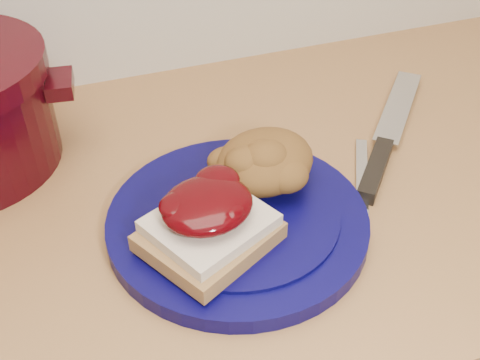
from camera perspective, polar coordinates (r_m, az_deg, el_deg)
name	(u,v)px	position (r m, az deg, el deg)	size (l,w,h in m)	color
plate	(238,222)	(0.66, -0.23, -3.96)	(0.28, 0.28, 0.02)	#06043B
sandwich	(208,222)	(0.60, -3.01, -3.97)	(0.16, 0.15, 0.06)	olive
stuffing_mound	(265,161)	(0.67, 2.38, 1.80)	(0.12, 0.10, 0.06)	brown
chef_knife	(382,150)	(0.78, 13.34, 2.74)	(0.23, 0.25, 0.02)	black
butter_knife	(362,184)	(0.73, 11.49, -0.38)	(0.18, 0.01, 0.00)	silver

